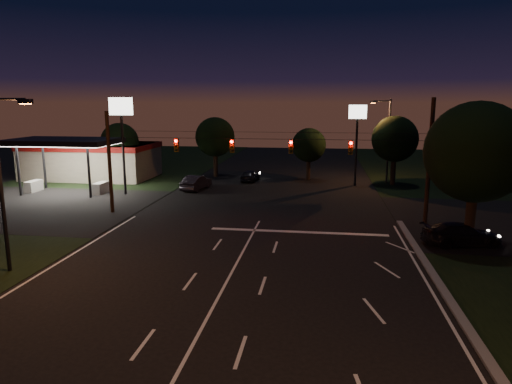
% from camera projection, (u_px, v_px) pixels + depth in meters
% --- Properties ---
extents(ground, '(140.00, 140.00, 0.00)m').
position_uv_depth(ground, '(217.00, 301.00, 20.22)').
color(ground, black).
rests_on(ground, ground).
extents(cross_street_left, '(20.00, 16.00, 0.02)m').
position_uv_depth(cross_street_left, '(29.00, 206.00, 38.56)').
color(cross_street_left, black).
rests_on(cross_street_left, ground).
extents(center_line, '(0.14, 40.00, 0.01)m').
position_uv_depth(center_line, '(173.00, 381.00, 14.39)').
color(center_line, silver).
rests_on(center_line, ground).
extents(stop_bar, '(12.00, 0.50, 0.01)m').
position_uv_depth(stop_bar, '(298.00, 232.00, 30.96)').
color(stop_bar, silver).
rests_on(stop_bar, ground).
extents(utility_pole_right, '(0.30, 0.30, 9.00)m').
position_uv_depth(utility_pole_right, '(425.00, 224.00, 33.10)').
color(utility_pole_right, black).
rests_on(utility_pole_right, ground).
extents(utility_pole_left, '(0.28, 0.28, 8.00)m').
position_uv_depth(utility_pole_left, '(113.00, 212.00, 36.47)').
color(utility_pole_left, black).
rests_on(utility_pole_left, ground).
extents(signal_span, '(24.00, 0.40, 1.56)m').
position_uv_depth(signal_span, '(261.00, 146.00, 33.69)').
color(signal_span, black).
rests_on(signal_span, ground).
extents(gas_station, '(14.20, 16.10, 5.25)m').
position_uv_depth(gas_station, '(90.00, 158.00, 52.33)').
color(gas_station, gray).
rests_on(gas_station, ground).
extents(pole_sign_left_near, '(2.20, 0.30, 9.10)m').
position_uv_depth(pole_sign_left_near, '(122.00, 121.00, 42.20)').
color(pole_sign_left_near, black).
rests_on(pole_sign_left_near, ground).
extents(pole_sign_right, '(1.80, 0.30, 8.40)m').
position_uv_depth(pole_sign_right, '(357.00, 126.00, 47.03)').
color(pole_sign_right, black).
rests_on(pole_sign_right, ground).
extents(street_light_left, '(2.20, 0.35, 9.00)m').
position_uv_depth(street_light_left, '(4.00, 172.00, 22.72)').
color(street_light_left, black).
rests_on(street_light_left, ground).
extents(street_light_right_far, '(2.20, 0.35, 9.00)m').
position_uv_depth(street_light_right_far, '(386.00, 135.00, 48.71)').
color(street_light_right_far, black).
rests_on(street_light_right_far, ground).
extents(tree_right_near, '(6.00, 6.00, 8.76)m').
position_uv_depth(tree_right_near, '(476.00, 153.00, 27.10)').
color(tree_right_near, black).
rests_on(tree_right_near, ground).
extents(tree_far_a, '(4.20, 4.20, 6.42)m').
position_uv_depth(tree_far_a, '(120.00, 142.00, 51.16)').
color(tree_far_a, black).
rests_on(tree_far_a, ground).
extents(tree_far_b, '(4.60, 4.60, 6.98)m').
position_uv_depth(tree_far_b, '(215.00, 137.00, 53.59)').
color(tree_far_b, black).
rests_on(tree_far_b, ground).
extents(tree_far_c, '(3.80, 3.80, 5.86)m').
position_uv_depth(tree_far_c, '(309.00, 145.00, 51.19)').
color(tree_far_c, black).
rests_on(tree_far_c, ground).
extents(tree_far_d, '(4.80, 4.80, 7.30)m').
position_uv_depth(tree_far_d, '(395.00, 140.00, 47.83)').
color(tree_far_d, black).
rests_on(tree_far_d, ground).
extents(tree_far_e, '(4.00, 4.00, 6.18)m').
position_uv_depth(tree_far_e, '(481.00, 149.00, 44.89)').
color(tree_far_e, black).
rests_on(tree_far_e, ground).
extents(car_oncoming_a, '(1.94, 3.91, 1.28)m').
position_uv_depth(car_oncoming_a, '(250.00, 176.00, 50.75)').
color(car_oncoming_a, black).
rests_on(car_oncoming_a, ground).
extents(car_oncoming_b, '(2.26, 4.66, 1.47)m').
position_uv_depth(car_oncoming_b, '(196.00, 182.00, 45.85)').
color(car_oncoming_b, black).
rests_on(car_oncoming_b, ground).
extents(car_cross, '(5.04, 2.80, 1.38)m').
position_uv_depth(car_cross, '(462.00, 234.00, 27.96)').
color(car_cross, black).
rests_on(car_cross, ground).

